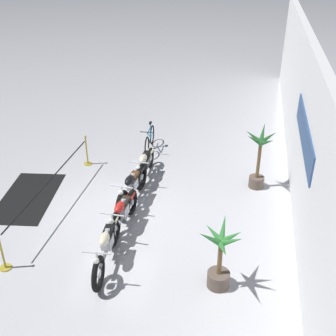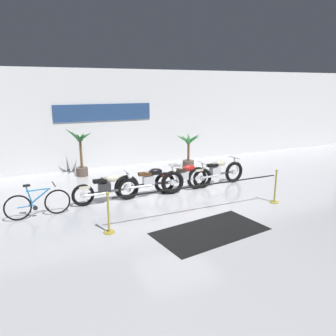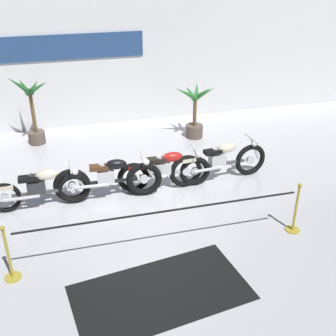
# 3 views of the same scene
# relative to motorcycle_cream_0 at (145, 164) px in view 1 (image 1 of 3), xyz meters

# --- Properties ---
(ground_plane) EXTENTS (120.00, 120.00, 0.00)m
(ground_plane) POSITION_rel_motorcycle_cream_0_xyz_m (2.06, -0.53, -0.46)
(ground_plane) COLOR silver
(back_wall) EXTENTS (28.00, 0.29, 4.20)m
(back_wall) POSITION_rel_motorcycle_cream_0_xyz_m (2.05, 4.60, 1.64)
(back_wall) COLOR white
(back_wall) RESTS_ON ground
(motorcycle_cream_0) EXTENTS (2.08, 0.62, 0.92)m
(motorcycle_cream_0) POSITION_rel_motorcycle_cream_0_xyz_m (0.00, 0.00, 0.00)
(motorcycle_cream_0) COLOR black
(motorcycle_cream_0) RESTS_ON ground
(motorcycle_black_1) EXTENTS (2.34, 0.62, 0.97)m
(motorcycle_black_1) POSITION_rel_motorcycle_cream_0_xyz_m (1.44, -0.00, 0.01)
(motorcycle_black_1) COLOR black
(motorcycle_black_1) RESTS_ON ground
(motorcycle_red_2) EXTENTS (2.14, 0.62, 0.94)m
(motorcycle_red_2) POSITION_rel_motorcycle_cream_0_xyz_m (2.72, 0.11, -0.00)
(motorcycle_red_2) COLOR black
(motorcycle_red_2) RESTS_ON ground
(motorcycle_cream_3) EXTENTS (2.45, 0.62, 0.97)m
(motorcycle_cream_3) POSITION_rel_motorcycle_cream_0_xyz_m (4.03, 0.15, 0.02)
(motorcycle_cream_3) COLOR black
(motorcycle_cream_3) RESTS_ON ground
(bicycle) EXTENTS (1.73, 0.48, 0.96)m
(bicycle) POSITION_rel_motorcycle_cream_0_xyz_m (-1.98, -0.33, -0.08)
(bicycle) COLOR black
(bicycle) RESTS_ON ground
(potted_palm_left_of_row) EXTENTS (1.27, 0.97, 1.65)m
(potted_palm_left_of_row) POSITION_rel_motorcycle_cream_0_xyz_m (4.28, 2.75, 0.30)
(potted_palm_left_of_row) COLOR brown
(potted_palm_left_of_row) RESTS_ON ground
(potted_palm_right_of_row) EXTENTS (1.08, 0.96, 1.96)m
(potted_palm_right_of_row) POSITION_rel_motorcycle_cream_0_xyz_m (-0.15, 3.46, 0.49)
(potted_palm_right_of_row) COLOR brown
(potted_palm_right_of_row) RESTS_ON ground
(stanchion_far_left) EXTENTS (5.23, 0.28, 1.05)m
(stanchion_far_left) POSITION_rel_motorcycle_cream_0_xyz_m (1.00, -2.11, 0.19)
(stanchion_far_left) COLOR gold
(stanchion_far_left) RESTS_ON ground
(stanchion_mid_left) EXTENTS (0.28, 0.28, 1.05)m
(stanchion_mid_left) POSITION_rel_motorcycle_cream_0_xyz_m (4.71, -2.11, -0.11)
(stanchion_mid_left) COLOR gold
(stanchion_mid_left) RESTS_ON ground
(floor_banner) EXTENTS (2.97, 1.87, 0.01)m
(floor_banner) POSITION_rel_motorcycle_cream_0_xyz_m (1.83, -3.07, -0.46)
(floor_banner) COLOR black
(floor_banner) RESTS_ON ground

